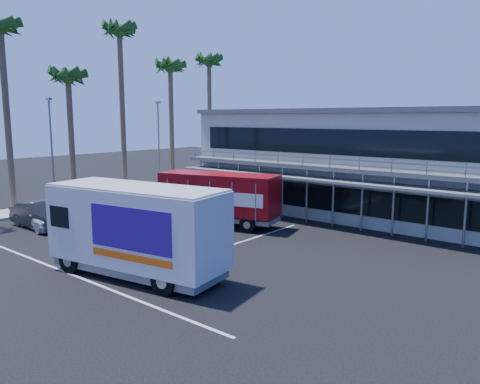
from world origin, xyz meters
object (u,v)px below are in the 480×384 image
Objects in this scene: red_truck at (209,196)px; white_van at (137,229)px; parked_car_a at (41,216)px; parked_car_b at (41,215)px.

red_truck is 10.07m from white_van.
parked_car_a is (-7.22, -7.31, -1.04)m from red_truck.
red_truck reaches higher than parked_car_a.
parked_car_b reaches higher than parked_car_a.
white_van reaches higher than parked_car_a.
white_van is at bearing -99.35° from parked_car_b.
red_truck is 2.25× the size of parked_car_a.
white_van is (4.36, -9.08, 0.27)m from red_truck.
red_truck is 10.34m from parked_car_b.
red_truck is at bearing -45.35° from parked_car_b.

